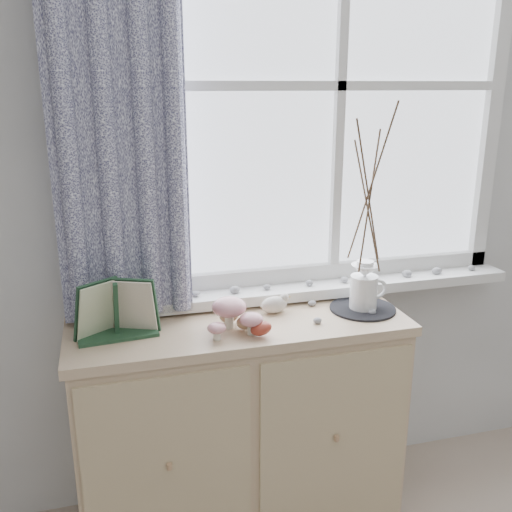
{
  "coord_description": "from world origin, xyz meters",
  "views": [
    {
      "loc": [
        -0.59,
        -0.07,
        1.66
      ],
      "look_at": [
        -0.1,
        1.7,
        1.1
      ],
      "focal_mm": 40.0,
      "sensor_mm": 36.0,
      "label": 1
    }
  ],
  "objects_px": {
    "sideboard": "(240,425)",
    "toadstool_cluster": "(233,313)",
    "botanical_book": "(116,311)",
    "twig_pitcher": "(369,193)"
  },
  "relations": [
    {
      "from": "toadstool_cluster",
      "to": "botanical_book",
      "type": "bearing_deg",
      "value": 176.44
    },
    {
      "from": "sideboard",
      "to": "botanical_book",
      "type": "bearing_deg",
      "value": -173.03
    },
    {
      "from": "toadstool_cluster",
      "to": "twig_pitcher",
      "type": "xyz_separation_m",
      "value": [
        0.51,
        0.06,
        0.37
      ]
    },
    {
      "from": "toadstool_cluster",
      "to": "twig_pitcher",
      "type": "bearing_deg",
      "value": 6.42
    },
    {
      "from": "botanical_book",
      "to": "sideboard",
      "type": "bearing_deg",
      "value": 1.63
    },
    {
      "from": "twig_pitcher",
      "to": "sideboard",
      "type": "bearing_deg",
      "value": -179.58
    },
    {
      "from": "botanical_book",
      "to": "twig_pitcher",
      "type": "bearing_deg",
      "value": -3.18
    },
    {
      "from": "botanical_book",
      "to": "twig_pitcher",
      "type": "relative_size",
      "value": 0.39
    },
    {
      "from": "sideboard",
      "to": "toadstool_cluster",
      "type": "height_order",
      "value": "toadstool_cluster"
    },
    {
      "from": "botanical_book",
      "to": "twig_pitcher",
      "type": "distance_m",
      "value": 0.95
    }
  ]
}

